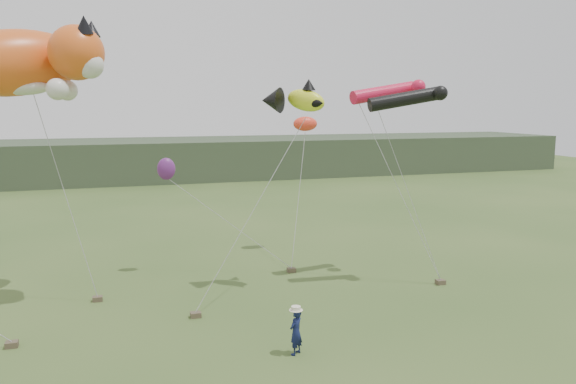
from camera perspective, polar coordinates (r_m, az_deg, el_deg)
The scene contains 8 objects.
ground at distance 18.17m, azimuth 2.84°, elevation -15.75°, with size 120.00×120.00×0.00m, color #385123.
headland at distance 60.50m, azimuth -14.89°, elevation 3.12°, with size 90.00×13.00×4.00m.
festival_attendant at distance 17.61m, azimuth 0.81°, elevation -14.01°, with size 0.52×0.34×1.44m, color #111841.
sandbag_anchors at distance 22.39m, azimuth -6.69°, elevation -10.71°, with size 16.79×5.35×0.19m.
cat_kite at distance 23.23m, azimuth -24.88°, elevation 11.92°, with size 7.10×4.73×3.17m.
fish_kite at distance 22.77m, azimuth 0.53°, elevation 9.37°, with size 2.88×1.88×1.43m.
tube_kites at distance 24.57m, azimuth 11.27°, elevation 9.68°, with size 3.49×2.83×1.39m.
misc_kites at distance 27.54m, azimuth -3.19°, elevation 5.34°, with size 8.31×2.65×2.75m.
Camera 1 is at (-5.79, -15.49, 7.52)m, focal length 35.00 mm.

